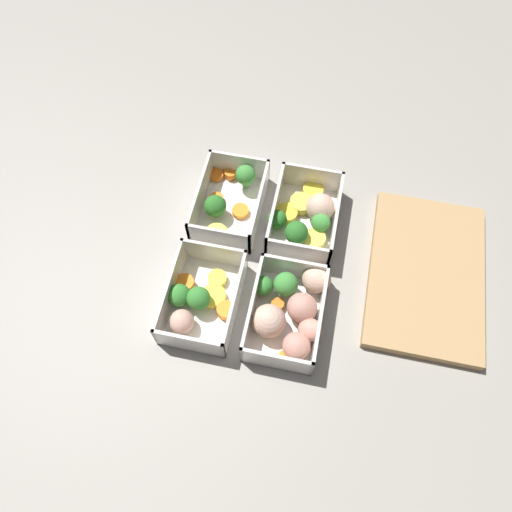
# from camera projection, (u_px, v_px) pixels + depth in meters

# --- Properties ---
(ground_plane) EXTENTS (4.00, 4.00, 0.00)m
(ground_plane) POSITION_uv_depth(u_px,v_px,m) (256.00, 262.00, 0.82)
(ground_plane) COLOR gray
(container_near_left) EXTENTS (0.17, 0.12, 0.06)m
(container_near_left) POSITION_uv_depth(u_px,v_px,m) (229.00, 201.00, 0.85)
(container_near_left) COLOR silver
(container_near_left) RESTS_ON ground_plane
(container_near_right) EXTENTS (0.16, 0.11, 0.06)m
(container_near_right) POSITION_uv_depth(u_px,v_px,m) (198.00, 300.00, 0.77)
(container_near_right) COLOR silver
(container_near_right) RESTS_ON ground_plane
(container_far_left) EXTENTS (0.17, 0.11, 0.06)m
(container_far_left) POSITION_uv_depth(u_px,v_px,m) (306.00, 216.00, 0.84)
(container_far_left) COLOR silver
(container_far_left) RESTS_ON ground_plane
(container_far_right) EXTENTS (0.18, 0.13, 0.06)m
(container_far_right) POSITION_uv_depth(u_px,v_px,m) (290.00, 311.00, 0.76)
(container_far_right) COLOR silver
(container_far_right) RESTS_ON ground_plane
(cutting_board) EXTENTS (0.28, 0.18, 0.02)m
(cutting_board) POSITION_uv_depth(u_px,v_px,m) (426.00, 274.00, 0.80)
(cutting_board) COLOR tan
(cutting_board) RESTS_ON ground_plane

